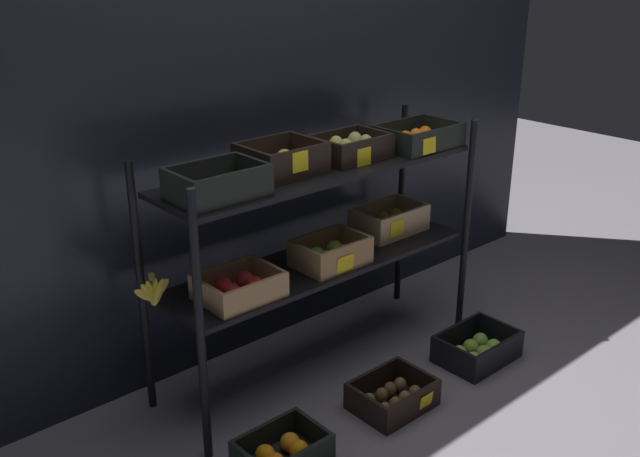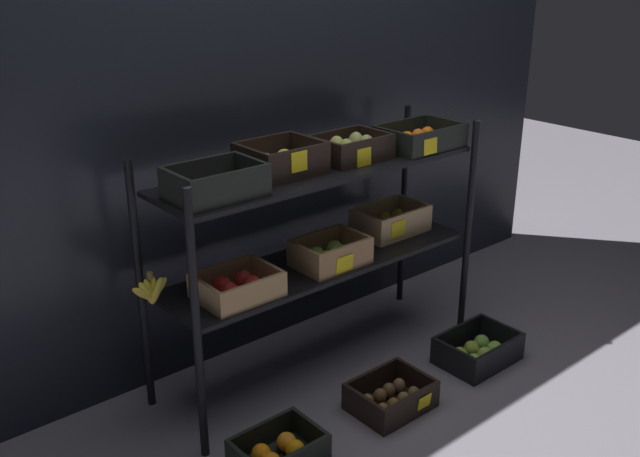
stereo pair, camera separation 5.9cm
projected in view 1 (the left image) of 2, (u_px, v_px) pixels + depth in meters
The scene contains 6 objects.
ground_plane at pixel (320, 362), 3.28m from camera, with size 10.00×10.00×0.00m, color slate.
storefront_wall at pixel (259, 120), 3.18m from camera, with size 3.88×0.12×2.12m, color black.
display_rack at pixel (323, 210), 3.00m from camera, with size 1.62×0.45×1.06m.
crate_ground_orange at pixel (283, 453), 2.62m from camera, with size 0.32×0.23×0.12m.
crate_ground_kiwi at pixel (393, 397), 2.95m from camera, with size 0.32×0.26×0.12m.
crate_ground_apple_green at pixel (477, 350), 3.29m from camera, with size 0.36×0.26×0.13m.
Camera 1 is at (-1.87, -2.12, 1.77)m, focal length 40.16 mm.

